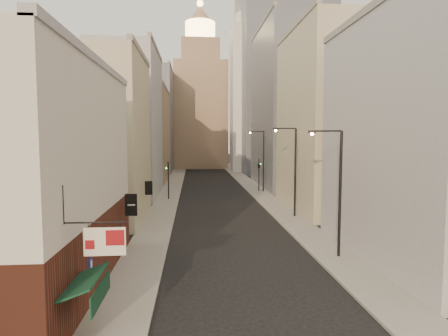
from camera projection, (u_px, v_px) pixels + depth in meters
The scene contains 18 objects.
sidewalk_left at pixel (174, 183), 66.32m from camera, with size 3.00×140.00×0.15m, color gray.
sidewalk_right at pixel (247, 182), 67.38m from camera, with size 3.00×140.00×0.15m, color gray.
near_building_left at pixel (44, 178), 19.77m from camera, with size 8.30×23.04×12.30m.
left_bldg_beige at pixel (102, 139), 36.42m from camera, with size 8.00×12.00×16.00m, color #9C9478.
left_bldg_grey at pixel (129, 124), 52.15m from camera, with size 8.00×16.00×20.00m, color gray.
left_bldg_tan at pixel (146, 136), 70.15m from camera, with size 8.00×18.00×17.00m, color #8E6E53.
left_bldg_wingrid at pixel (156, 122), 89.74m from camera, with size 8.00×20.00×24.00m, color gray.
right_bldg_grey at pixel (424, 140), 24.48m from camera, with size 8.00×16.00×16.00m, color gray.
right_bldg_beige at pixel (327, 121), 42.20m from camera, with size 8.00×16.00×20.00m, color #9C9478.
right_bldg_wingrid at pixel (284, 108), 61.82m from camera, with size 8.00×20.00×26.00m, color gray.
highrise at pixel (281, 64), 89.10m from camera, with size 21.00×23.00×51.20m.
clock_tower at pixel (201, 103), 102.10m from camera, with size 14.00×14.00×44.90m.
white_tower at pixel (248, 94), 89.02m from camera, with size 8.00×8.00×41.50m.
streetlamp_near at pixel (337, 186), 24.92m from camera, with size 2.21×0.79×8.63m.
streetlamp_mid at pixel (293, 167), 37.80m from camera, with size 2.39×0.48×9.12m.
streetlamp_far at pixel (262, 157), 55.59m from camera, with size 2.39×0.48×9.12m.
traffic_light_left at pixel (168, 173), 48.39m from camera, with size 0.59×0.52×5.00m.
traffic_light_right at pixel (259, 166), 56.20m from camera, with size 0.76×0.76×5.00m.
Camera 1 is at (-3.09, -11.39, 8.13)m, focal length 30.00 mm.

